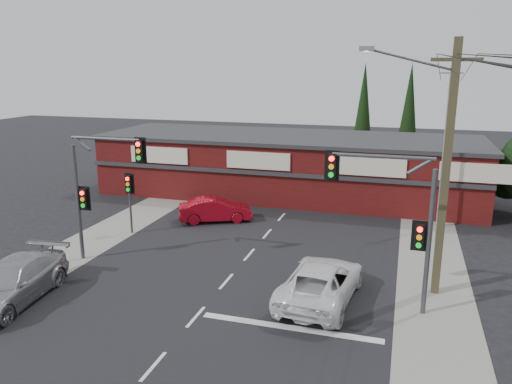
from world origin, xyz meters
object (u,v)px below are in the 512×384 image
(silver_suv, at_px, (11,282))
(red_sedan, at_px, (215,210))
(shop_building, at_px, (288,165))
(white_suv, at_px, (321,282))
(utility_pole, at_px, (443,162))

(silver_suv, distance_m, red_sedan, 12.63)
(red_sedan, distance_m, shop_building, 8.15)
(white_suv, xyz_separation_m, utility_pole, (4.21, 1.99, 4.63))
(white_suv, distance_m, utility_pole, 6.57)
(shop_building, bearing_deg, utility_pole, -56.24)
(white_suv, bearing_deg, shop_building, -67.01)
(red_sedan, bearing_deg, shop_building, -44.14)
(white_suv, relative_size, silver_suv, 1.00)
(white_suv, relative_size, utility_pole, 0.55)
(white_suv, height_order, red_sedan, white_suv)
(silver_suv, height_order, utility_pole, utility_pole)
(silver_suv, xyz_separation_m, red_sedan, (3.78, 12.05, -0.10))
(silver_suv, height_order, shop_building, shop_building)
(utility_pole, bearing_deg, shop_building, 123.76)
(red_sedan, xyz_separation_m, shop_building, (2.58, 7.59, 1.43))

